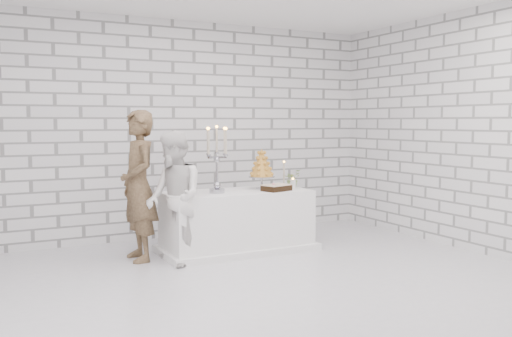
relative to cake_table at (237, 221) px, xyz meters
name	(u,v)px	position (x,y,z in m)	size (l,w,h in m)	color
ground	(256,282)	(-0.42, -1.33, -0.38)	(6.00, 5.00, 0.01)	silver
wall_back	(174,130)	(-0.42, 1.17, 1.12)	(6.00, 0.01, 3.00)	white
wall_front	(450,140)	(-0.42, -3.83, 1.12)	(6.00, 0.01, 3.00)	white
wall_right	(473,131)	(2.58, -1.33, 1.12)	(0.01, 5.00, 3.00)	white
cake_table	(237,221)	(0.00, 0.00, 0.00)	(1.80, 0.80, 0.75)	white
groom	(139,186)	(-1.21, 0.09, 0.50)	(0.64, 0.42, 1.74)	#453321
bride	(174,198)	(-0.92, -0.30, 0.38)	(0.74, 0.57, 1.51)	white
candelabra	(217,159)	(-0.30, -0.06, 0.78)	(0.33, 0.33, 0.82)	#A2A2AC
croquembouche	(262,169)	(0.37, 0.06, 0.63)	(0.33, 0.33, 0.52)	#B37522
chocolate_cake	(276,188)	(0.45, -0.20, 0.42)	(0.33, 0.24, 0.08)	black
pillar_candle	(293,184)	(0.74, -0.10, 0.44)	(0.08, 0.08, 0.12)	white
extra_taper	(284,175)	(0.76, 0.15, 0.54)	(0.06, 0.06, 0.32)	#BFB39B
flowers	(292,179)	(0.76, -0.05, 0.50)	(0.22, 0.19, 0.24)	#5A823B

